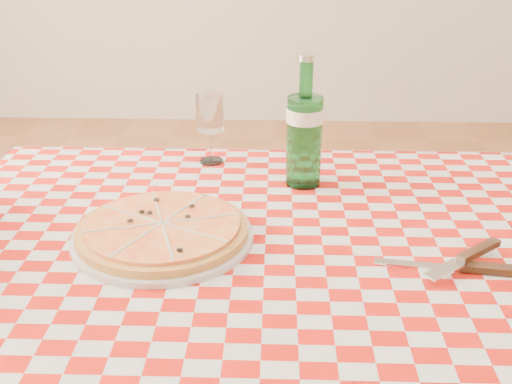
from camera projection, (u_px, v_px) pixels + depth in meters
dining_table at (265, 280)px, 1.24m from camera, size 1.20×0.80×0.75m
tablecloth at (266, 237)px, 1.20m from camera, size 1.30×0.90×0.01m
pizza_plate at (162, 229)px, 1.17m from camera, size 0.42×0.42×0.04m
water_bottle at (305, 122)px, 1.35m from camera, size 0.09×0.09×0.29m
wine_glass at (210, 129)px, 1.50m from camera, size 0.07×0.07×0.16m
cutlery at (460, 263)px, 1.08m from camera, size 0.32×0.29×0.03m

